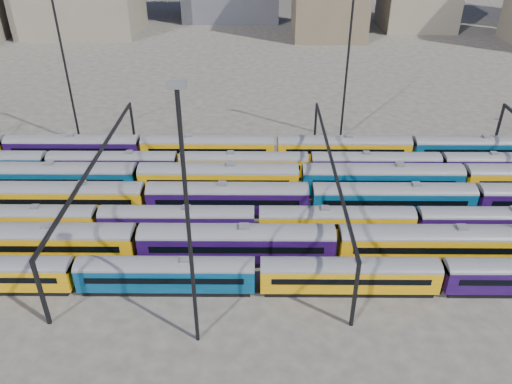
{
  "coord_description": "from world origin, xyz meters",
  "views": [
    {
      "loc": [
        0.83,
        -55.74,
        36.76
      ],
      "look_at": [
        0.41,
        0.58,
        3.0
      ],
      "focal_mm": 35.0,
      "sensor_mm": 36.0,
      "label": 1
    }
  ],
  "objects_px": {
    "rake_0": "(441,273)",
    "rake_2": "(336,219)",
    "mast_2": "(188,219)",
    "rake_1": "(237,240)"
  },
  "relations": [
    {
      "from": "rake_2",
      "to": "mast_2",
      "type": "bearing_deg",
      "value": -131.99
    },
    {
      "from": "rake_0",
      "to": "mast_2",
      "type": "relative_size",
      "value": 4.52
    },
    {
      "from": "rake_1",
      "to": "rake_2",
      "type": "height_order",
      "value": "rake_1"
    },
    {
      "from": "rake_1",
      "to": "rake_2",
      "type": "relative_size",
      "value": 1.17
    },
    {
      "from": "rake_0",
      "to": "mast_2",
      "type": "distance_m",
      "value": 28.45
    },
    {
      "from": "rake_2",
      "to": "mast_2",
      "type": "height_order",
      "value": "mast_2"
    },
    {
      "from": "mast_2",
      "to": "rake_2",
      "type": "bearing_deg",
      "value": 48.01
    },
    {
      "from": "rake_0",
      "to": "rake_2",
      "type": "height_order",
      "value": "rake_2"
    },
    {
      "from": "rake_0",
      "to": "mast_2",
      "type": "xyz_separation_m",
      "value": [
        -25.07,
        -7.0,
        11.48
      ]
    },
    {
      "from": "rake_0",
      "to": "rake_1",
      "type": "xyz_separation_m",
      "value": [
        -21.77,
        5.0,
        0.45
      ]
    }
  ]
}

